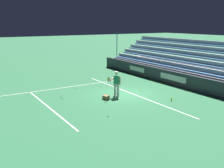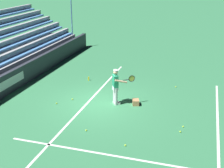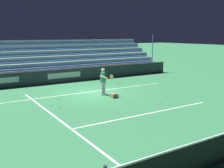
{
  "view_description": "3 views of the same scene",
  "coord_description": "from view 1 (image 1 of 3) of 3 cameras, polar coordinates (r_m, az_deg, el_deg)",
  "views": [
    {
      "loc": [
        -14.47,
        10.14,
        4.91
      ],
      "look_at": [
        -0.11,
        1.18,
        0.91
      ],
      "focal_mm": 42.0,
      "sensor_mm": 36.0,
      "label": 1
    },
    {
      "loc": [
        12.99,
        4.67,
        6.13
      ],
      "look_at": [
        -0.16,
        0.64,
        0.99
      ],
      "focal_mm": 50.0,
      "sensor_mm": 36.0,
      "label": 2
    },
    {
      "loc": [
        8.16,
        15.16,
        3.87
      ],
      "look_at": [
        -0.67,
        1.04,
        0.71
      ],
      "focal_mm": 42.0,
      "sensor_mm": 36.0,
      "label": 3
    }
  ],
  "objects": [
    {
      "name": "tennis_ball_near_player",
      "position": [
        17.57,
        -10.72,
        -3.07
      ],
      "size": [
        0.07,
        0.07,
        0.07
      ],
      "primitive_type": "sphere",
      "color": "#CCE533",
      "rests_on": "ground"
    },
    {
      "name": "tennis_ball_on_baseline",
      "position": [
        18.01,
        -11.05,
        -2.68
      ],
      "size": [
        0.07,
        0.07,
        0.07
      ],
      "primitive_type": "sphere",
      "color": "#CCE533",
      "rests_on": "ground"
    },
    {
      "name": "water_bottle",
      "position": [
        17.2,
        12.82,
        -3.27
      ],
      "size": [
        0.07,
        0.07,
        0.22
      ],
      "primitive_type": "cylinder",
      "color": "yellow",
      "rests_on": "ground"
    },
    {
      "name": "court_baseline_white",
      "position": [
        18.62,
        4.2,
        -2.03
      ],
      "size": [
        12.0,
        0.1,
        0.01
      ],
      "primitive_type": "cube",
      "color": "white",
      "rests_on": "ground"
    },
    {
      "name": "tennis_ball_far_right",
      "position": [
        19.13,
        6.22,
        -1.56
      ],
      "size": [
        0.07,
        0.07,
        0.07
      ],
      "primitive_type": "sphere",
      "color": "#CCE533",
      "rests_on": "ground"
    },
    {
      "name": "tennis_player",
      "position": [
        17.56,
        0.95,
        0.06
      ],
      "size": [
        0.57,
        1.06,
        1.71
      ],
      "color": "silver",
      "rests_on": "ground"
    },
    {
      "name": "court_sideline_white",
      "position": [
        20.18,
        -13.28,
        -1.15
      ],
      "size": [
        0.1,
        12.0,
        0.01
      ],
      "primitive_type": "cube",
      "color": "white",
      "rests_on": "ground"
    },
    {
      "name": "tennis_ball_stray_back",
      "position": [
        19.96,
        6.2,
        -0.94
      ],
      "size": [
        0.07,
        0.07,
        0.07
      ],
      "primitive_type": "sphere",
      "color": "#CCE533",
      "rests_on": "ground"
    },
    {
      "name": "tennis_ball_midcourt",
      "position": [
        20.13,
        -7.86,
        -0.87
      ],
      "size": [
        0.07,
        0.07,
        0.07
      ],
      "primitive_type": "sphere",
      "color": "#CCE533",
      "rests_on": "ground"
    },
    {
      "name": "ground_plane",
      "position": [
        18.34,
        2.93,
        -2.26
      ],
      "size": [
        160.0,
        160.0,
        0.0
      ],
      "primitive_type": "plane",
      "color": "#337A4C"
    },
    {
      "name": "court_service_line_white",
      "position": [
        15.97,
        -13.55,
        -4.99
      ],
      "size": [
        8.22,
        0.1,
        0.01
      ],
      "primitive_type": "cube",
      "color": "white",
      "rests_on": "ground"
    },
    {
      "name": "tennis_ball_by_box",
      "position": [
        14.03,
        -0.87,
        -7.06
      ],
      "size": [
        0.07,
        0.07,
        0.07
      ],
      "primitive_type": "sphere",
      "color": "#CCE533",
      "rests_on": "ground"
    },
    {
      "name": "back_wall_sponsor_board",
      "position": [
        21.32,
        13.78,
        1.1
      ],
      "size": [
        21.07,
        0.25,
        1.1
      ],
      "color": "#2D333D",
      "rests_on": "ground"
    },
    {
      "name": "ball_box_cardboard",
      "position": [
        17.12,
        -1.32,
        -2.94
      ],
      "size": [
        0.47,
        0.4,
        0.26
      ],
      "primitive_type": "cube",
      "rotation": [
        0.0,
        0.0,
        0.3
      ],
      "color": "#A87F51",
      "rests_on": "ground"
    },
    {
      "name": "bleacher_stand",
      "position": [
        23.2,
        18.39,
        2.39
      ],
      "size": [
        20.01,
        4.0,
        3.85
      ],
      "color": "#9EA3A8",
      "rests_on": "ground"
    },
    {
      "name": "tennis_ball_far_left",
      "position": [
        20.36,
        -2.57,
        -0.59
      ],
      "size": [
        0.07,
        0.07,
        0.07
      ],
      "primitive_type": "sphere",
      "color": "#CCE533",
      "rests_on": "ground"
    }
  ]
}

